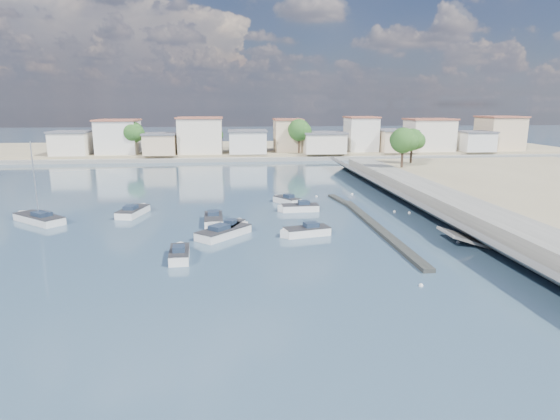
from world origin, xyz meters
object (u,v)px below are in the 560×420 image
object	(u,v)px
sailboat	(37,218)
motorboat_c	(298,208)
motorboat_b	(233,227)
motorboat_h	(226,232)
motorboat_e	(134,211)
motorboat_d	(304,232)
motorboat_a	(180,254)
motorboat_f	(286,200)
motorboat_g	(214,220)

from	to	relation	value
sailboat	motorboat_c	bearing A→B (deg)	4.48
motorboat_b	motorboat_h	distance (m)	2.15
motorboat_b	motorboat_c	world-z (taller)	same
motorboat_e	motorboat_h	size ratio (longest dim) A/B	1.02
motorboat_d	motorboat_c	bearing A→B (deg)	85.19
motorboat_b	motorboat_e	bearing A→B (deg)	144.49
motorboat_d	motorboat_h	xyz separation A→B (m)	(-7.71, 0.73, 0.00)
motorboat_e	sailboat	distance (m)	10.17
motorboat_a	motorboat_f	distance (m)	24.23
motorboat_g	motorboat_a	bearing A→B (deg)	-102.08
motorboat_d	motorboat_e	bearing A→B (deg)	149.37
motorboat_f	motorboat_h	xyz separation A→B (m)	(-7.67, -14.80, 0.00)
motorboat_f	sailboat	world-z (taller)	sailboat
motorboat_f	motorboat_g	xyz separation A→B (m)	(-9.03, -9.92, 0.00)
motorboat_h	motorboat_a	bearing A→B (deg)	-120.15
motorboat_b	motorboat_e	size ratio (longest dim) A/B	0.75
motorboat_c	motorboat_h	xyz separation A→B (m)	(-8.62, -10.02, -0.00)
motorboat_c	motorboat_g	bearing A→B (deg)	-152.73
motorboat_c	motorboat_h	bearing A→B (deg)	-130.69
motorboat_d	motorboat_b	bearing A→B (deg)	158.52
motorboat_e	motorboat_f	world-z (taller)	same
motorboat_c	motorboat_b	bearing A→B (deg)	-134.77
motorboat_c	motorboat_d	world-z (taller)	same
sailboat	motorboat_b	bearing A→B (deg)	-14.95
motorboat_e	motorboat_d	bearing A→B (deg)	-30.63
motorboat_d	motorboat_g	distance (m)	10.66
motorboat_d	motorboat_e	xyz separation A→B (m)	(-18.48, 10.94, 0.00)
motorboat_a	sailboat	world-z (taller)	sailboat
motorboat_b	motorboat_h	world-z (taller)	same
motorboat_a	motorboat_f	world-z (taller)	same
motorboat_b	motorboat_h	bearing A→B (deg)	-108.82
motorboat_b	motorboat_g	bearing A→B (deg)	125.74
motorboat_h	motorboat_f	bearing A→B (deg)	62.60
motorboat_f	motorboat_h	bearing A→B (deg)	-117.40
motorboat_b	motorboat_e	xyz separation A→B (m)	(-11.46, 8.18, 0.00)
motorboat_a	sailboat	bearing A→B (deg)	139.71
motorboat_c	motorboat_f	bearing A→B (deg)	101.19
motorboat_d	motorboat_f	xyz separation A→B (m)	(-0.04, 15.53, 0.00)
motorboat_d	motorboat_f	bearing A→B (deg)	90.15
motorboat_e	motorboat_f	bearing A→B (deg)	13.96
motorboat_a	motorboat_e	size ratio (longest dim) A/B	0.78
motorboat_d	motorboat_f	world-z (taller)	same
motorboat_d	sailboat	size ratio (longest dim) A/B	0.57
motorboat_c	sailboat	size ratio (longest dim) A/B	0.55
sailboat	motorboat_d	bearing A→B (deg)	-16.61
motorboat_h	motorboat_c	bearing A→B (deg)	49.31
motorboat_c	motorboat_d	distance (m)	10.79
motorboat_d	motorboat_g	world-z (taller)	same
motorboat_g	sailboat	world-z (taller)	sailboat
motorboat_d	motorboat_g	xyz separation A→B (m)	(-9.07, 5.61, 0.00)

